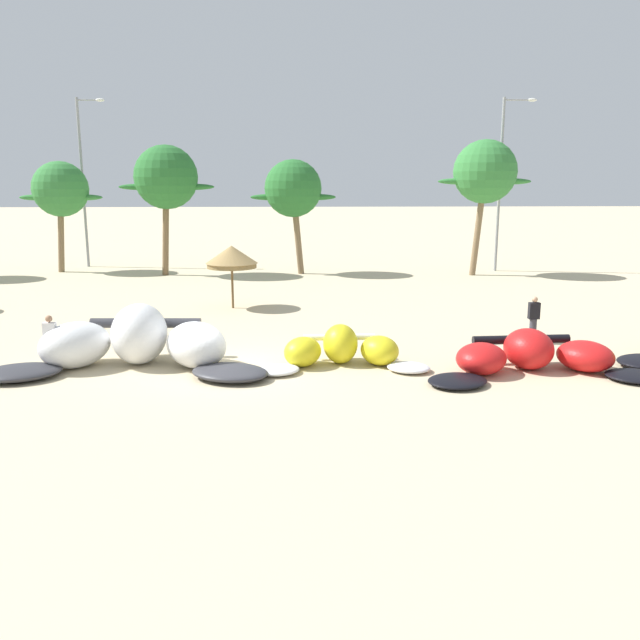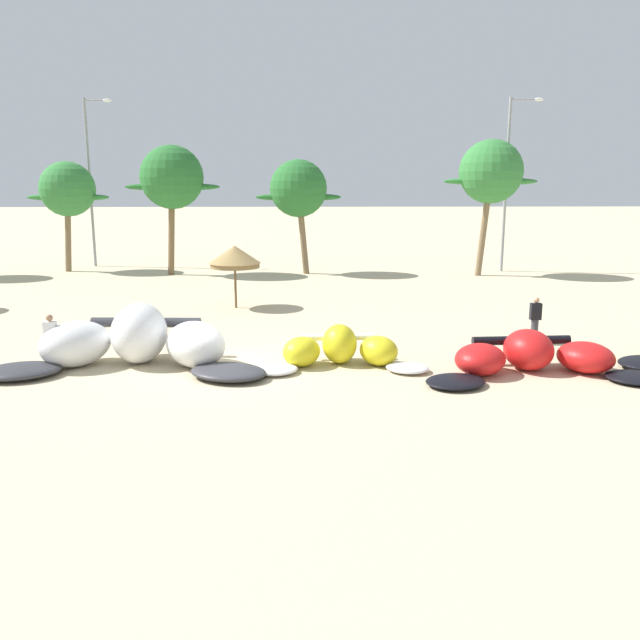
# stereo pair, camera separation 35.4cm
# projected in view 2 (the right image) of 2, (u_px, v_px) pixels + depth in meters

# --- Properties ---
(ground_plane) EXTENTS (260.00, 260.00, 0.00)m
(ground_plane) POSITION_uv_depth(u_px,v_px,m) (235.00, 367.00, 19.48)
(ground_plane) COLOR beige
(kite_left) EXTENTS (8.52, 4.10, 1.82)m
(kite_left) POSITION_uv_depth(u_px,v_px,m) (136.00, 343.00, 19.48)
(kite_left) COLOR #333338
(kite_left) RESTS_ON ground
(kite_left_of_center) EXTENTS (5.33, 2.45, 1.19)m
(kite_left_of_center) POSITION_uv_depth(u_px,v_px,m) (340.00, 351.00, 19.59)
(kite_left_of_center) COLOR white
(kite_left_of_center) RESTS_ON ground
(kite_center) EXTENTS (7.14, 3.37, 1.19)m
(kite_center) POSITION_uv_depth(u_px,v_px,m) (533.00, 357.00, 18.82)
(kite_center) COLOR black
(kite_center) RESTS_ON ground
(beach_umbrella_middle) EXTENTS (2.24, 2.24, 2.73)m
(beach_umbrella_middle) POSITION_uv_depth(u_px,v_px,m) (235.00, 257.00, 28.26)
(beach_umbrella_middle) COLOR brown
(beach_umbrella_middle) RESTS_ON ground
(person_near_kites) EXTENTS (0.36, 0.24, 1.62)m
(person_near_kites) POSITION_uv_depth(u_px,v_px,m) (535.00, 320.00, 22.11)
(person_near_kites) COLOR #383842
(person_near_kites) RESTS_ON ground
(person_by_umbrellas) EXTENTS (0.36, 0.24, 1.62)m
(person_by_umbrellas) POSITION_uv_depth(u_px,v_px,m) (51.00, 341.00, 19.22)
(person_by_umbrellas) COLOR #383842
(person_by_umbrellas) RESTS_ON ground
(palm_left) EXTENTS (4.94, 3.29, 6.64)m
(palm_left) POSITION_uv_depth(u_px,v_px,m) (67.00, 190.00, 39.46)
(palm_left) COLOR #7F6647
(palm_left) RESTS_ON ground
(palm_left_of_gap) EXTENTS (5.50, 3.66, 7.51)m
(palm_left_of_gap) POSITION_uv_depth(u_px,v_px,m) (172.00, 178.00, 37.87)
(palm_left_of_gap) COLOR brown
(palm_left_of_gap) RESTS_ON ground
(palm_center_left) EXTENTS (5.03, 3.36, 6.72)m
(palm_center_left) POSITION_uv_depth(u_px,v_px,m) (298.00, 189.00, 38.42)
(palm_center_left) COLOR #7F6647
(palm_center_left) RESTS_ON ground
(palm_center_right) EXTENTS (5.46, 3.64, 7.81)m
(palm_center_right) POSITION_uv_depth(u_px,v_px,m) (491.00, 173.00, 37.50)
(palm_center_right) COLOR #7F6647
(palm_center_right) RESTS_ON ground
(lamppost_west) EXTENTS (1.80, 0.24, 10.54)m
(lamppost_west) POSITION_uv_depth(u_px,v_px,m) (91.00, 175.00, 41.76)
(lamppost_west) COLOR gray
(lamppost_west) RESTS_ON ground
(lamppost_west_center) EXTENTS (2.04, 0.24, 10.31)m
(lamppost_west_center) POSITION_uv_depth(u_px,v_px,m) (509.00, 176.00, 39.37)
(lamppost_west_center) COLOR gray
(lamppost_west_center) RESTS_ON ground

